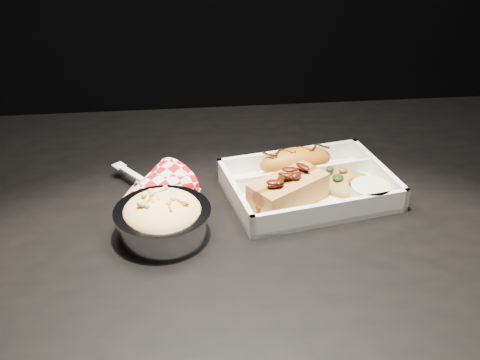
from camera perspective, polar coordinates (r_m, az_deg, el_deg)
The scene contains 8 objects.
dining_table at distance 0.96m, azimuth -0.24°, elevation -7.46°, with size 1.20×0.80×0.75m.
food_tray at distance 0.95m, azimuth 6.46°, elevation -0.79°, with size 0.28×0.22×0.04m.
fried_pastry at distance 0.99m, azimuth 5.30°, elevation 1.78°, with size 0.12×0.05×0.05m, color #AC5F11.
hotdog at distance 0.91m, azimuth 4.58°, elevation -0.82°, with size 0.13×0.12×0.06m.
fried_rice_mound at distance 0.96m, azimuth 10.34°, elevation 0.13°, with size 0.09×0.07×0.03m, color #A68330.
cupcake_liner at distance 0.93m, azimuth 12.23°, elevation -1.31°, with size 0.06×0.06×0.03m, color beige.
foil_coleslaw_cup at distance 0.85m, azimuth -7.34°, elevation -3.51°, with size 0.14×0.14×0.07m.
napkin_fork at distance 0.95m, azimuth -8.34°, elevation -0.76°, with size 0.15×0.16×0.10m.
Camera 1 is at (-0.08, -0.76, 1.25)m, focal length 45.00 mm.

